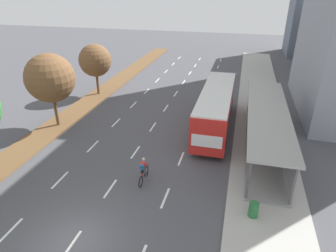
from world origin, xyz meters
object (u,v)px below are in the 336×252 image
(cyclist, at_px, (143,171))
(trash_bin, at_px, (254,210))
(bus, at_px, (216,106))
(median_tree_third, at_px, (95,61))
(bus_shelter, at_px, (270,125))
(median_tree_second, at_px, (50,78))

(cyclist, distance_m, trash_bin, 6.87)
(bus, bearing_deg, median_tree_third, 159.11)
(cyclist, xyz_separation_m, trash_bin, (6.68, -1.59, -0.22))
(bus_shelter, xyz_separation_m, cyclist, (-7.76, -6.48, -1.07))
(cyclist, distance_m, median_tree_third, 17.66)
(median_tree_second, relative_size, median_tree_third, 1.14)
(bus_shelter, xyz_separation_m, trash_bin, (-1.08, -8.07, -1.29))
(bus, relative_size, cyclist, 6.20)
(bus, height_order, trash_bin, bus)
(bus_shelter, height_order, cyclist, bus_shelter)
(bus_shelter, height_order, median_tree_second, median_tree_second)
(median_tree_second, height_order, median_tree_third, median_tree_second)
(cyclist, xyz_separation_m, median_tree_third, (-10.20, 14.09, 3.09))
(median_tree_second, distance_m, trash_bin, 18.56)
(trash_bin, bearing_deg, bus, 107.02)
(bus_shelter, xyz_separation_m, bus, (-4.28, 2.39, 0.20))
(bus, distance_m, trash_bin, 11.03)
(bus, height_order, cyclist, bus)
(cyclist, bearing_deg, bus_shelter, 39.85)
(bus_shelter, height_order, median_tree_third, median_tree_third)
(trash_bin, bearing_deg, median_tree_second, 156.07)
(median_tree_third, bearing_deg, bus, -20.89)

